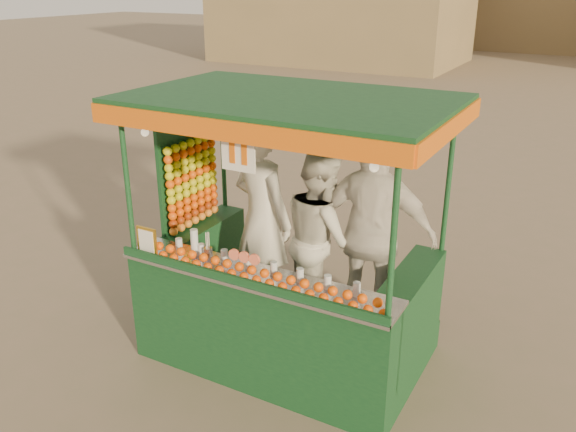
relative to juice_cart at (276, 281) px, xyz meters
The scene contains 5 objects.
ground 1.01m from the juice_cart, 25.73° to the left, with size 90.00×90.00×0.00m, color #6D624E.
juice_cart is the anchor object (origin of this frame).
vendor_left 0.61m from the juice_cart, 139.83° to the left, with size 0.82×0.65×1.95m.
vendor_middle 0.57m from the juice_cart, 55.35° to the left, with size 1.02×1.04×1.70m.
vendor_right 0.98m from the juice_cart, 30.95° to the left, with size 1.19×0.62×1.94m.
Camera 1 is at (1.90, -4.49, 3.40)m, focal length 37.29 mm.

